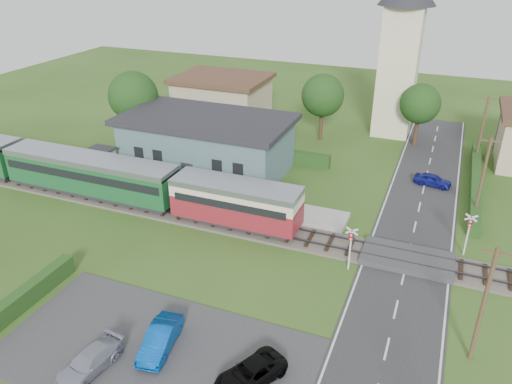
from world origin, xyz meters
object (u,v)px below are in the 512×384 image
at_px(car_on_road, 433,180).
at_px(car_park_silver, 89,362).
at_px(crossing_signal_near, 351,242).
at_px(station_building, 207,143).
at_px(train, 61,168).
at_px(church_tower, 402,43).
at_px(equipment_hut, 101,162).
at_px(car_park_dark, 250,374).
at_px(pedestrian_near, 265,196).
at_px(car_park_blue, 160,339).
at_px(pedestrian_far, 104,168).
at_px(crossing_signal_far, 469,229).
at_px(house_west, 222,98).

xyz_separation_m(car_on_road, car_park_silver, (-14.58, -29.46, 0.04)).
xyz_separation_m(crossing_signal_near, car_park_silver, (-10.36, -13.87, -1.50)).
relative_size(station_building, train, 0.37).
height_order(church_tower, car_park_silver, church_tower).
relative_size(equipment_hut, car_park_dark, 0.65).
height_order(car_park_dark, pedestrian_near, pedestrian_near).
height_order(car_park_blue, pedestrian_far, pedestrian_far).
bearing_deg(crossing_signal_near, car_park_dark, -101.88).
distance_m(car_park_dark, pedestrian_far, 27.47).
relative_size(crossing_signal_near, car_on_road, 1.01).
relative_size(station_building, crossing_signal_far, 4.88).
bearing_deg(pedestrian_far, crossing_signal_far, -105.38).
relative_size(crossing_signal_far, car_park_dark, 0.84).
bearing_deg(equipment_hut, pedestrian_far, -20.57).
xyz_separation_m(church_tower, car_park_dark, (-1.02, -39.90, -9.60)).
bearing_deg(car_on_road, equipment_hut, 118.89).
distance_m(car_on_road, car_park_dark, 27.89).
height_order(station_building, pedestrian_far, station_building).
bearing_deg(church_tower, car_park_blue, -99.22).
bearing_deg(car_park_blue, house_west, 100.89).
distance_m(station_building, car_park_dark, 26.91).
distance_m(crossing_signal_near, car_park_blue, 13.69).
relative_size(train, pedestrian_far, 26.15).
height_order(station_building, crossing_signal_far, station_building).
bearing_deg(crossing_signal_near, house_west, 130.11).
relative_size(equipment_hut, train, 0.06).
bearing_deg(pedestrian_far, equipment_hut, 55.27).
bearing_deg(car_park_dark, car_park_blue, -156.45).
bearing_deg(church_tower, car_park_silver, -101.97).
distance_m(equipment_hut, church_tower, 33.48).
bearing_deg(train, church_tower, 46.44).
height_order(crossing_signal_near, car_park_dark, crossing_signal_near).
xyz_separation_m(crossing_signal_far, car_park_dark, (-9.62, -16.30, -1.52)).
bearing_deg(crossing_signal_near, equipment_hut, 167.06).
bearing_deg(train, car_park_blue, -36.51).
relative_size(train, car_park_dark, 11.08).
height_order(equipment_hut, pedestrian_far, equipment_hut).
relative_size(equipment_hut, house_west, 0.24).
xyz_separation_m(crossing_signal_near, car_on_road, (4.22, 15.59, -1.54)).
bearing_deg(crossing_signal_far, car_park_blue, -133.30).
relative_size(church_tower, pedestrian_near, 10.45).
bearing_deg(station_building, car_park_blue, -69.17).
relative_size(car_park_blue, car_park_silver, 1.00).
xyz_separation_m(equipment_hut, car_park_silver, (14.04, -19.48, -1.11)).
relative_size(train, pedestrian_near, 25.65).
distance_m(equipment_hut, station_building, 9.92).
relative_size(crossing_signal_near, car_park_silver, 0.85).
relative_size(equipment_hut, pedestrian_far, 1.54).
distance_m(station_building, car_park_blue, 24.20).
distance_m(train, crossing_signal_far, 33.41).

